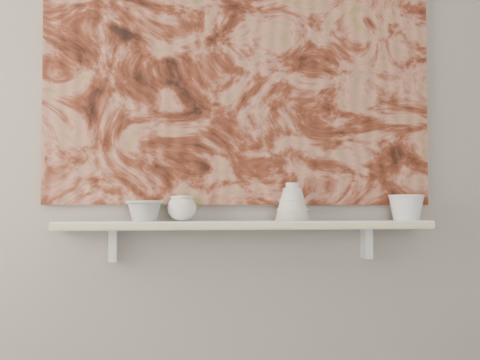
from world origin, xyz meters
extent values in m
plane|color=gray|center=(0.00, 1.60, 1.35)|extent=(3.60, 0.00, 3.60)
cube|color=white|center=(0.00, 1.51, 0.92)|extent=(1.40, 0.18, 0.03)
cube|color=beige|center=(0.00, 1.41, 0.92)|extent=(1.40, 0.01, 0.02)
cube|color=white|center=(-0.49, 1.57, 0.84)|extent=(0.03, 0.06, 0.12)
cube|color=white|center=(0.49, 1.57, 0.84)|extent=(0.03, 0.06, 0.12)
cube|color=maroon|center=(0.00, 1.59, 1.54)|extent=(1.50, 0.02, 1.10)
cube|color=black|center=(0.45, 1.57, 1.23)|extent=(0.09, 0.00, 0.08)
camera|label=1|loc=(-0.41, -0.95, 0.98)|focal=50.00mm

